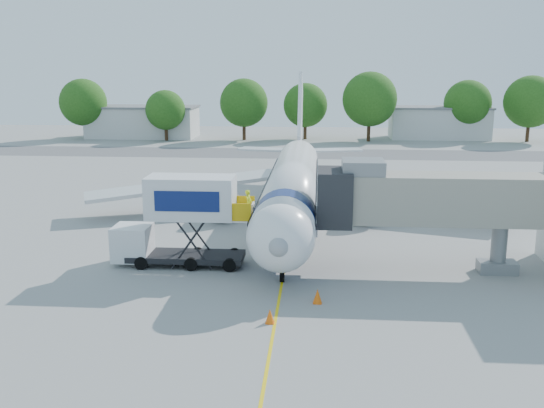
# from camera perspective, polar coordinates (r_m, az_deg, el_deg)

# --- Properties ---
(ground) EXTENTS (160.00, 160.00, 0.00)m
(ground) POSITION_cam_1_polar(r_m,az_deg,el_deg) (43.42, 1.71, -3.01)
(ground) COLOR gray
(ground) RESTS_ON ground
(guidance_line) EXTENTS (0.15, 70.00, 0.01)m
(guidance_line) POSITION_cam_1_polar(r_m,az_deg,el_deg) (43.42, 1.71, -3.00)
(guidance_line) COLOR yellow
(guidance_line) RESTS_ON ground
(taxiway_strip) EXTENTS (120.00, 10.00, 0.01)m
(taxiway_strip) POSITION_cam_1_polar(r_m,az_deg,el_deg) (84.59, 3.07, 4.76)
(taxiway_strip) COLOR #59595B
(taxiway_strip) RESTS_ON ground
(aircraft) EXTENTS (34.17, 37.73, 11.35)m
(aircraft) POSITION_cam_1_polar(r_m,az_deg,el_deg) (46.75, 1.98, 1.85)
(aircraft) COLOR white
(aircraft) RESTS_ON ground
(jet_bridge) EXTENTS (13.90, 3.20, 6.60)m
(jet_bridge) POSITION_cam_1_polar(r_m,az_deg,el_deg) (36.05, 14.02, 0.43)
(jet_bridge) COLOR gray
(jet_bridge) RESTS_ON ground
(catering_hiloader) EXTENTS (8.50, 2.44, 5.50)m
(catering_hiloader) POSITION_cam_1_polar(r_m,az_deg,el_deg) (36.82, -8.58, -1.61)
(catering_hiloader) COLOR black
(catering_hiloader) RESTS_ON ground
(ground_tug) EXTENTS (4.08, 2.72, 1.49)m
(ground_tug) POSITION_cam_1_polar(r_m,az_deg,el_deg) (28.20, -1.26, -10.27)
(ground_tug) COLOR silver
(ground_tug) RESTS_ON ground
(safety_cone_a) EXTENTS (0.48, 0.48, 0.76)m
(safety_cone_a) POSITION_cam_1_polar(r_m,az_deg,el_deg) (31.39, 4.30, -8.66)
(safety_cone_a) COLOR #EC5D0C
(safety_cone_a) RESTS_ON ground
(safety_cone_b) EXTENTS (0.44, 0.44, 0.71)m
(safety_cone_b) POSITION_cam_1_polar(r_m,az_deg,el_deg) (29.03, -0.20, -10.52)
(safety_cone_b) COLOR #EC5D0C
(safety_cone_b) RESTS_ON ground
(outbuilding_left) EXTENTS (18.40, 8.40, 5.30)m
(outbuilding_left) POSITION_cam_1_polar(r_m,az_deg,el_deg) (106.43, -12.05, 7.60)
(outbuilding_left) COLOR silver
(outbuilding_left) RESTS_ON ground
(outbuilding_right) EXTENTS (16.40, 7.40, 5.30)m
(outbuilding_right) POSITION_cam_1_polar(r_m,az_deg,el_deg) (106.06, 15.43, 7.41)
(outbuilding_right) COLOR silver
(outbuilding_right) RESTS_ON ground
(tree_a) EXTENTS (7.77, 7.77, 9.90)m
(tree_a) POSITION_cam_1_polar(r_m,az_deg,el_deg) (106.48, -17.35, 9.11)
(tree_a) COLOR #382314
(tree_a) RESTS_ON ground
(tree_b) EXTENTS (6.40, 6.40, 8.16)m
(tree_b) POSITION_cam_1_polar(r_m,az_deg,el_deg) (100.50, -10.00, 8.70)
(tree_b) COLOR #382314
(tree_b) RESTS_ON ground
(tree_c) EXTENTS (7.83, 7.83, 9.98)m
(tree_c) POSITION_cam_1_polar(r_m,az_deg,el_deg) (99.85, -2.67, 9.49)
(tree_c) COLOR #382314
(tree_c) RESTS_ON ground
(tree_d) EXTENTS (7.24, 7.24, 9.23)m
(tree_d) POSITION_cam_1_polar(r_m,az_deg,el_deg) (101.13, 3.16, 9.27)
(tree_d) COLOR #382314
(tree_d) RESTS_ON ground
(tree_e) EXTENTS (8.70, 8.70, 11.09)m
(tree_e) POSITION_cam_1_polar(r_m,az_deg,el_deg) (99.20, 9.18, 9.71)
(tree_e) COLOR #382314
(tree_e) RESTS_ON ground
(tree_f) EXTENTS (7.64, 7.64, 9.74)m
(tree_f) POSITION_cam_1_polar(r_m,az_deg,el_deg) (105.38, 17.92, 8.99)
(tree_f) COLOR #382314
(tree_f) RESTS_ON ground
(tree_g) EXTENTS (8.24, 8.24, 10.50)m
(tree_g) POSITION_cam_1_polar(r_m,az_deg,el_deg) (105.68, 23.15, 8.85)
(tree_g) COLOR #382314
(tree_g) RESTS_ON ground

